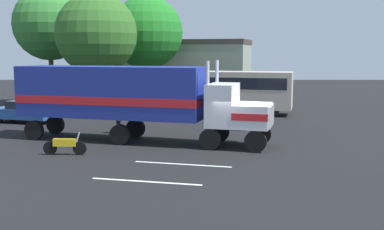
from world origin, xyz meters
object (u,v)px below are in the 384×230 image
at_px(semi_truck, 130,96).
at_px(tree_left, 50,24).
at_px(parked_car, 25,111).
at_px(motorcycle, 66,145).
at_px(tree_right, 97,34).
at_px(tree_center, 148,33).
at_px(parked_bus, 223,88).
at_px(person_bystander, 120,119).

distance_m(semi_truck, tree_left, 21.00).
height_order(parked_car, motorcycle, parked_car).
bearing_deg(tree_right, tree_center, 66.40).
bearing_deg(semi_truck, parked_car, 140.74).
distance_m(parked_bus, tree_center, 11.63).
height_order(parked_car, tree_center, tree_center).
distance_m(semi_truck, tree_right, 13.65).
bearing_deg(semi_truck, person_bystander, 112.23).
distance_m(parked_bus, tree_right, 11.06).
bearing_deg(motorcycle, semi_truck, 52.55).
height_order(parked_car, tree_left, tree_left).
xyz_separation_m(parked_car, motorcycle, (5.70, -10.35, -0.33)).
xyz_separation_m(person_bystander, tree_center, (0.06, 17.55, 5.90)).
distance_m(tree_left, tree_right, 7.87).
relative_size(semi_truck, tree_right, 1.48).
xyz_separation_m(semi_truck, motorcycle, (-2.68, -3.50, -2.04)).
bearing_deg(motorcycle, parked_bus, 60.74).
distance_m(tree_left, tree_center, 9.00).
xyz_separation_m(person_bystander, tree_right, (-3.25, 9.96, 5.49)).
bearing_deg(person_bystander, parked_car, 149.07).
bearing_deg(parked_bus, semi_truck, -116.55).
bearing_deg(tree_center, motorcycle, -94.27).
bearing_deg(parked_bus, person_bystander, -126.25).
xyz_separation_m(tree_left, tree_right, (5.43, -5.58, -1.09)).
distance_m(person_bystander, tree_left, 18.98).
relative_size(parked_bus, tree_right, 1.16).
bearing_deg(person_bystander, tree_left, 119.20).
relative_size(parked_car, tree_right, 0.49).
distance_m(parked_car, motorcycle, 11.82).
bearing_deg(semi_truck, motorcycle, -127.45).
relative_size(motorcycle, tree_left, 0.20).
distance_m(semi_truck, parked_bus, 13.25).
distance_m(semi_truck, motorcycle, 4.86).
bearing_deg(tree_left, parked_car, -83.35).
distance_m(parked_bus, tree_left, 17.60).
relative_size(parked_bus, parked_car, 2.39).
relative_size(parked_car, tree_left, 0.44).
bearing_deg(semi_truck, tree_left, 118.31).
bearing_deg(parked_bus, tree_left, 158.58).
height_order(parked_bus, parked_car, parked_bus).
bearing_deg(semi_truck, tree_center, 92.66).
bearing_deg(tree_right, tree_left, 134.21).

